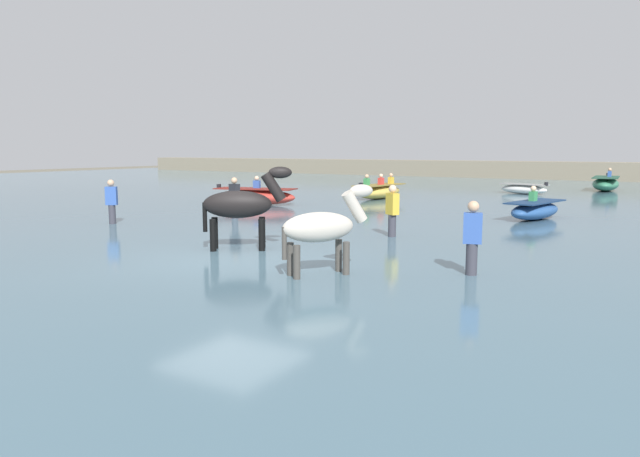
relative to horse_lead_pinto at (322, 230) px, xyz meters
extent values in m
plane|color=#666051|center=(-2.38, 0.39, -1.12)|extent=(120.00, 120.00, 0.00)
cube|color=#476675|center=(-2.38, 10.39, -0.96)|extent=(90.00, 90.00, 0.32)
ellipsoid|color=beige|center=(-0.04, -0.06, 0.05)|extent=(1.15, 1.35, 0.53)
cylinder|color=#45423C|center=(0.10, 0.41, -0.67)|extent=(0.12, 0.12, 0.90)
cylinder|color=#45423C|center=(0.36, 0.22, -0.67)|extent=(0.12, 0.12, 0.90)
cylinder|color=#45423C|center=(-0.44, -0.35, -0.67)|extent=(0.12, 0.12, 0.90)
cylinder|color=#45423C|center=(-0.18, -0.53, -0.67)|extent=(0.12, 0.12, 0.90)
cylinder|color=beige|center=(0.36, 0.51, 0.38)|extent=(0.46, 0.52, 0.61)
ellipsoid|color=beige|center=(0.44, 0.62, 0.66)|extent=(0.42, 0.48, 0.23)
cylinder|color=#45423C|center=(-0.41, -0.57, -0.20)|extent=(0.09, 0.09, 0.57)
ellipsoid|color=black|center=(-2.93, 1.25, 0.20)|extent=(1.52, 1.29, 0.60)
cylinder|color=black|center=(-2.61, 1.70, -0.61)|extent=(0.14, 0.14, 1.02)
cylinder|color=black|center=(-2.40, 1.40, -0.61)|extent=(0.14, 0.14, 1.02)
cylinder|color=black|center=(-3.47, 1.09, -0.61)|extent=(0.14, 0.14, 1.02)
cylinder|color=black|center=(-3.26, 0.79, -0.61)|extent=(0.14, 0.14, 1.02)
cylinder|color=black|center=(-2.29, 1.70, 0.58)|extent=(0.59, 0.51, 0.69)
ellipsoid|color=black|center=(-2.17, 1.79, 0.89)|extent=(0.54, 0.47, 0.26)
cylinder|color=black|center=(-3.52, 0.83, -0.08)|extent=(0.10, 0.10, 0.64)
ellipsoid|color=#BC382D|center=(-9.10, 9.81, -0.50)|extent=(3.52, 1.89, 0.61)
cube|color=maroon|center=(-9.10, 9.81, -0.17)|extent=(3.38, 1.81, 0.04)
cube|color=black|center=(-10.66, 9.42, -0.10)|extent=(0.16, 0.18, 0.18)
cube|color=#3356A8|center=(-9.13, 9.96, 0.00)|extent=(0.30, 0.24, 0.30)
sphere|color=beige|center=(-9.13, 9.96, 0.24)|extent=(0.18, 0.18, 0.18)
ellipsoid|color=gold|center=(-6.12, 14.96, -0.51)|extent=(1.41, 3.14, 0.59)
cube|color=olive|center=(-6.12, 14.96, -0.19)|extent=(1.36, 3.02, 0.04)
cube|color=black|center=(-6.29, 13.51, -0.12)|extent=(0.17, 0.14, 0.18)
cube|color=gold|center=(-5.94, 15.80, -0.02)|extent=(0.21, 0.28, 0.30)
sphere|color=tan|center=(-5.94, 15.80, 0.22)|extent=(0.18, 0.18, 0.18)
cube|color=red|center=(-6.04, 14.95, -0.02)|extent=(0.21, 0.28, 0.30)
sphere|color=beige|center=(-6.04, 14.95, 0.22)|extent=(0.18, 0.18, 0.18)
cube|color=#388E51|center=(-6.33, 14.12, -0.02)|extent=(0.21, 0.28, 0.30)
sphere|color=tan|center=(-6.33, 14.12, 0.22)|extent=(0.18, 0.18, 0.18)
ellipsoid|color=silver|center=(-1.23, 21.16, -0.58)|extent=(2.55, 1.52, 0.45)
cube|color=gray|center=(-1.23, 21.16, -0.33)|extent=(2.45, 1.46, 0.04)
cube|color=black|center=(-0.13, 20.81, -0.26)|extent=(0.16, 0.19, 0.18)
ellipsoid|color=#28518E|center=(1.46, 10.52, -0.54)|extent=(1.51, 2.84, 0.54)
cube|color=navy|center=(1.46, 10.52, -0.25)|extent=(1.45, 2.73, 0.04)
cube|color=#388E51|center=(1.38, 10.54, -0.08)|extent=(0.23, 0.29, 0.30)
sphere|color=beige|center=(1.38, 10.54, 0.16)|extent=(0.18, 0.18, 0.18)
ellipsoid|color=#337556|center=(1.97, 25.75, -0.46)|extent=(1.45, 3.59, 0.70)
cube|color=#1E4634|center=(1.97, 25.75, -0.09)|extent=(1.39, 3.45, 0.04)
cube|color=black|center=(1.88, 27.44, -0.02)|extent=(0.17, 0.13, 0.18)
cube|color=#3356A8|center=(2.12, 25.76, 0.08)|extent=(0.19, 0.27, 0.30)
sphere|color=tan|center=(2.12, 25.76, 0.32)|extent=(0.18, 0.18, 0.18)
cylinder|color=#383842|center=(-8.99, 2.78, -0.68)|extent=(0.20, 0.20, 0.88)
cube|color=#3356A8|center=(-8.99, 2.78, 0.03)|extent=(0.38, 0.35, 0.54)
sphere|color=tan|center=(-8.99, 2.78, 0.41)|extent=(0.20, 0.20, 0.20)
cylinder|color=#383842|center=(-6.76, 5.73, -0.68)|extent=(0.20, 0.20, 0.88)
cube|color=#232328|center=(-6.76, 5.73, 0.03)|extent=(0.34, 0.23, 0.54)
sphere|color=tan|center=(-6.76, 5.73, 0.41)|extent=(0.20, 0.20, 0.20)
cylinder|color=#383842|center=(-0.84, 4.78, -0.68)|extent=(0.20, 0.20, 0.88)
cube|color=gold|center=(-0.84, 4.78, 0.03)|extent=(0.38, 0.33, 0.54)
sphere|color=beige|center=(-0.84, 4.78, 0.41)|extent=(0.20, 0.20, 0.20)
cylinder|color=#383842|center=(2.25, 1.36, -0.68)|extent=(0.20, 0.20, 0.88)
cube|color=#3356A8|center=(2.25, 1.36, 0.03)|extent=(0.37, 0.29, 0.54)
sphere|color=tan|center=(2.25, 1.36, 0.41)|extent=(0.20, 0.20, 0.20)
cube|color=gray|center=(-2.38, 36.95, -0.32)|extent=(80.00, 2.40, 1.60)
camera|label=1|loc=(5.27, -8.65, 1.40)|focal=32.80mm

